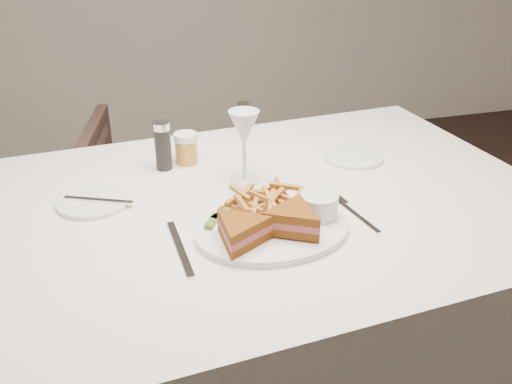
{
  "coord_description": "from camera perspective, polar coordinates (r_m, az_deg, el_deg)",
  "views": [
    {
      "loc": [
        -0.5,
        -0.78,
        1.35
      ],
      "look_at": [
        -0.2,
        0.25,
        0.8
      ],
      "focal_mm": 40.0,
      "sensor_mm": 36.0,
      "label": 1
    }
  ],
  "objects": [
    {
      "name": "table",
      "position": [
        1.49,
        -0.55,
        -13.85
      ],
      "size": [
        1.45,
        1.03,
        0.75
      ],
      "primitive_type": "cube",
      "rotation": [
        0.0,
        0.0,
        0.09
      ],
      "color": "silver",
      "rests_on": "ground"
    },
    {
      "name": "chair_far",
      "position": [
        2.3,
        -8.28,
        0.5
      ],
      "size": [
        0.75,
        0.72,
        0.66
      ],
      "primitive_type": "imported",
      "rotation": [
        0.0,
        0.0,
        2.94
      ],
      "color": "#48342C",
      "rests_on": "ground"
    },
    {
      "name": "table_setting",
      "position": [
        1.22,
        0.02,
        -0.46
      ],
      "size": [
        0.82,
        0.58,
        0.18
      ],
      "color": "white",
      "rests_on": "table"
    }
  ]
}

